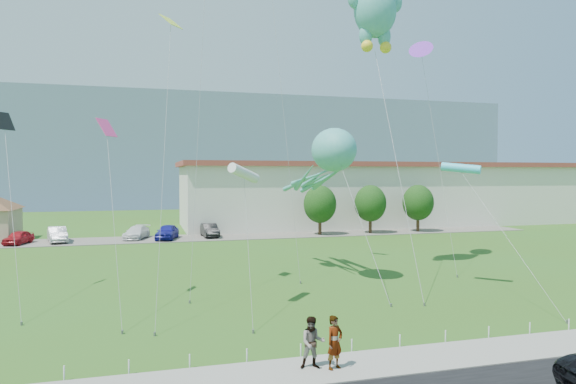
{
  "coord_description": "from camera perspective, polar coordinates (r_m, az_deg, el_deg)",
  "views": [
    {
      "loc": [
        -8.42,
        -18.98,
        6.69
      ],
      "look_at": [
        -0.89,
        8.0,
        5.71
      ],
      "focal_mm": 32.0,
      "sensor_mm": 36.0,
      "label": 1
    }
  ],
  "objects": [
    {
      "name": "pedestrian_left",
      "position": [
        18.12,
        5.21,
        -16.29
      ],
      "size": [
        0.78,
        0.66,
        1.81
      ],
      "primitive_type": "imported",
      "rotation": [
        0.0,
        0.0,
        0.41
      ],
      "color": "gray",
      "rests_on": "sidewalk"
    },
    {
      "name": "warehouse",
      "position": [
        71.82,
        13.06,
        -0.1
      ],
      "size": [
        61.0,
        15.0,
        8.2
      ],
      "color": "beige",
      "rests_on": "ground"
    },
    {
      "name": "parked_car_red",
      "position": [
        54.97,
        -27.77,
        -4.49
      ],
      "size": [
        2.49,
        4.01,
        1.28
      ],
      "primitive_type": "imported",
      "rotation": [
        0.0,
        0.0,
        -0.28
      ],
      "color": "#A7141E",
      "rests_on": "parking_strip"
    },
    {
      "name": "ground",
      "position": [
        21.81,
        8.24,
        -15.87
      ],
      "size": [
        160.0,
        160.0,
        0.0
      ],
      "primitive_type": "plane",
      "color": "#355919",
      "rests_on": "ground"
    },
    {
      "name": "small_kite_black",
      "position": [
        31.84,
        -28.86,
        5.12
      ],
      "size": [
        2.87,
        7.63,
        10.07
      ],
      "color": "black",
      "rests_on": "ground"
    },
    {
      "name": "rope_fence",
      "position": [
        20.61,
        9.77,
        -16.23
      ],
      "size": [
        26.05,
        0.05,
        0.5
      ],
      "color": "white",
      "rests_on": "ground"
    },
    {
      "name": "teddy_bear_kite",
      "position": [
        37.44,
        9.67,
        19.98
      ],
      "size": [
        3.98,
        10.6,
        21.25
      ],
      "color": "teal",
      "rests_on": "ground"
    },
    {
      "name": "parking_strip",
      "position": [
        55.04,
        -6.7,
        -4.96
      ],
      "size": [
        70.0,
        6.0,
        0.06
      ],
      "primitive_type": "cube",
      "color": "#59544C",
      "rests_on": "ground"
    },
    {
      "name": "pedestrian_right",
      "position": [
        18.12,
        2.76,
        -16.37
      ],
      "size": [
        0.96,
        0.81,
        1.76
      ],
      "primitive_type": "imported",
      "rotation": [
        0.0,
        0.0,
        -0.19
      ],
      "color": "gray",
      "rests_on": "sidewalk"
    },
    {
      "name": "tree_near",
      "position": [
        56.19,
        3.57,
        -1.37
      ],
      "size": [
        3.6,
        3.6,
        5.47
      ],
      "color": "#3F2B19",
      "rests_on": "ground"
    },
    {
      "name": "tree_far",
      "position": [
        61.18,
        14.25,
        -1.15
      ],
      "size": [
        3.6,
        3.6,
        5.47
      ],
      "color": "#3F2B19",
      "rests_on": "ground"
    },
    {
      "name": "small_kite_pink",
      "position": [
        27.72,
        -19.36,
        4.89
      ],
      "size": [
        1.61,
        6.65,
        9.53
      ],
      "color": "#EE3483",
      "rests_on": "ground"
    },
    {
      "name": "small_kite_yellow",
      "position": [
        29.4,
        -13.07,
        14.68
      ],
      "size": [
        1.84,
        8.79,
        15.68
      ],
      "color": "#BCE235",
      "rests_on": "ground"
    },
    {
      "name": "parked_car_silver",
      "position": [
        54.97,
        -24.25,
        -4.32
      ],
      "size": [
        2.57,
        4.76,
        1.49
      ],
      "primitive_type": "imported",
      "rotation": [
        0.0,
        0.0,
        0.23
      ],
      "color": "#B3B2B9",
      "rests_on": "parking_strip"
    },
    {
      "name": "hill_ridge",
      "position": [
        139.36,
        -12.15,
        4.35
      ],
      "size": [
        160.0,
        50.0,
        25.0
      ],
      "primitive_type": "cube",
      "color": "slate",
      "rests_on": "ground"
    },
    {
      "name": "parked_car_white",
      "position": [
        55.0,
        -16.47,
        -4.33
      ],
      "size": [
        3.08,
        4.8,
        1.29
      ],
      "primitive_type": "imported",
      "rotation": [
        0.0,
        0.0,
        -0.31
      ],
      "color": "silver",
      "rests_on": "parking_strip"
    },
    {
      "name": "octopus_kite",
      "position": [
        32.66,
        4.38,
        3.34
      ],
      "size": [
        2.67,
        12.74,
        9.51
      ],
      "color": "teal",
      "rests_on": "ground"
    },
    {
      "name": "sidewalk",
      "position": [
        19.45,
        11.69,
        -17.99
      ],
      "size": [
        80.0,
        2.5,
        0.1
      ],
      "primitive_type": "cube",
      "color": "gray",
      "rests_on": "ground"
    },
    {
      "name": "small_kite_purple",
      "position": [
        40.84,
        14.63,
        14.7
      ],
      "size": [
        1.8,
        6.53,
        16.76
      ],
      "color": "purple",
      "rests_on": "ground"
    },
    {
      "name": "parked_car_black",
      "position": [
        55.02,
        -8.71,
        -4.21
      ],
      "size": [
        1.73,
        4.32,
        1.4
      ],
      "primitive_type": "imported",
      "rotation": [
        0.0,
        0.0,
        0.06
      ],
      "color": "black",
      "rests_on": "parking_strip"
    },
    {
      "name": "tree_mid",
      "position": [
        58.43,
        9.14,
        -1.26
      ],
      "size": [
        3.6,
        3.6,
        5.47
      ],
      "color": "#3F2B19",
      "rests_on": "ground"
    },
    {
      "name": "small_kite_white",
      "position": [
        25.58,
        -4.9,
        1.99
      ],
      "size": [
        0.73,
        5.44,
        7.17
      ],
      "color": "silver",
      "rests_on": "ground"
    },
    {
      "name": "small_kite_cyan",
      "position": [
        31.57,
        18.72,
        2.43
      ],
      "size": [
        0.67,
        8.8,
        7.48
      ],
      "color": "#35CAF0",
      "rests_on": "ground"
    },
    {
      "name": "parked_car_blue",
      "position": [
        53.78,
        -13.28,
        -4.33
      ],
      "size": [
        2.87,
        4.71,
        1.5
      ],
      "primitive_type": "imported",
      "rotation": [
        0.0,
        0.0,
        -0.27
      ],
      "color": "navy",
      "rests_on": "parking_strip"
    }
  ]
}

